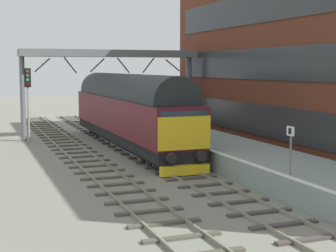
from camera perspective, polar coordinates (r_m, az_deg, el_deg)
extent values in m
plane|color=gray|center=(25.84, 0.62, -4.88)|extent=(140.00, 140.00, 0.00)
cube|color=gray|center=(25.58, -0.88, -4.83)|extent=(0.07, 60.00, 0.15)
cube|color=gray|center=(26.09, 2.09, -4.61)|extent=(0.07, 60.00, 0.15)
cube|color=#463D3A|center=(16.22, 15.62, -11.88)|extent=(2.50, 0.26, 0.09)
cube|color=#463D3A|center=(17.39, 12.64, -10.55)|extent=(2.50, 0.26, 0.09)
cube|color=#463D3A|center=(18.61, 10.07, -9.36)|extent=(2.50, 0.26, 0.09)
cube|color=#463D3A|center=(19.86, 7.83, -8.30)|extent=(2.50, 0.26, 0.09)
cube|color=#463D3A|center=(21.15, 5.87, -7.36)|extent=(2.50, 0.26, 0.09)
cube|color=#463D3A|center=(22.46, 4.14, -6.52)|extent=(2.50, 0.26, 0.09)
cube|color=#463D3A|center=(23.79, 2.61, -5.77)|extent=(2.50, 0.26, 0.09)
cube|color=#463D3A|center=(25.15, 1.25, -5.10)|extent=(2.50, 0.26, 0.09)
cube|color=#463D3A|center=(26.52, 0.03, -4.49)|extent=(2.50, 0.26, 0.09)
cube|color=#463D3A|center=(27.90, -1.07, -3.94)|extent=(2.50, 0.26, 0.09)
cube|color=#463D3A|center=(29.29, -2.06, -3.44)|extent=(2.50, 0.26, 0.09)
cube|color=#463D3A|center=(30.70, -2.97, -2.99)|extent=(2.50, 0.26, 0.09)
cube|color=#463D3A|center=(32.11, -3.79, -2.58)|extent=(2.50, 0.26, 0.09)
cube|color=#463D3A|center=(33.53, -4.54, -2.20)|extent=(2.50, 0.26, 0.09)
cube|color=#463D3A|center=(34.96, -5.23, -1.85)|extent=(2.50, 0.26, 0.09)
cube|color=#463D3A|center=(36.39, -5.86, -1.53)|extent=(2.50, 0.26, 0.09)
cube|color=#463D3A|center=(37.83, -6.45, -1.23)|extent=(2.50, 0.26, 0.09)
cube|color=#463D3A|center=(39.27, -7.00, -0.95)|extent=(2.50, 0.26, 0.09)
cube|color=#463D3A|center=(40.72, -7.50, -0.70)|extent=(2.50, 0.26, 0.09)
cube|color=#463D3A|center=(42.17, -7.97, -0.46)|extent=(2.50, 0.26, 0.09)
cube|color=#463D3A|center=(43.62, -8.41, -0.23)|extent=(2.50, 0.26, 0.09)
cube|color=#463D3A|center=(45.08, -8.82, -0.03)|extent=(2.50, 0.26, 0.09)
cube|color=#463D3A|center=(46.54, -9.21, 0.17)|extent=(2.50, 0.26, 0.09)
cube|color=#463D3A|center=(48.00, -9.57, 0.35)|extent=(2.50, 0.26, 0.09)
cube|color=#463D3A|center=(49.47, -9.91, 0.53)|extent=(2.50, 0.26, 0.09)
cube|color=#463D3A|center=(50.93, -10.23, 0.69)|extent=(2.50, 0.26, 0.09)
cube|color=#463D3A|center=(52.40, -10.53, 0.84)|extent=(2.50, 0.26, 0.09)
cube|color=#463D3A|center=(53.87, -10.82, 0.99)|extent=(2.50, 0.26, 0.09)
cube|color=gray|center=(24.62, -8.72, -5.35)|extent=(0.07, 60.00, 0.15)
cube|color=gray|center=(24.95, -5.49, -5.15)|extent=(0.07, 60.00, 0.15)
cube|color=#4C493B|center=(15.79, 1.55, -12.16)|extent=(2.50, 0.26, 0.09)
cube|color=#4C493B|center=(17.12, -0.40, -10.66)|extent=(2.50, 0.26, 0.09)
cube|color=#4C493B|center=(18.47, -2.04, -9.37)|extent=(2.50, 0.26, 0.09)
cube|color=#4C493B|center=(19.85, -3.45, -8.26)|extent=(2.50, 0.26, 0.09)
cube|color=#4C493B|center=(21.24, -4.67, -7.28)|extent=(2.50, 0.26, 0.09)
cube|color=#4C493B|center=(22.65, -5.73, -6.43)|extent=(2.50, 0.26, 0.09)
cube|color=#4C493B|center=(24.07, -6.67, -5.67)|extent=(2.50, 0.26, 0.09)
cube|color=#4C493B|center=(25.49, -7.50, -4.99)|extent=(2.50, 0.26, 0.09)
cube|color=#4C493B|center=(26.93, -8.23, -4.39)|extent=(2.50, 0.26, 0.09)
cube|color=#4C493B|center=(28.37, -8.90, -3.84)|extent=(2.50, 0.26, 0.09)
cube|color=#4C493B|center=(29.82, -9.50, -3.35)|extent=(2.50, 0.26, 0.09)
cube|color=#4C493B|center=(31.27, -10.04, -2.91)|extent=(2.50, 0.26, 0.09)
cube|color=#4C493B|center=(32.73, -10.53, -2.50)|extent=(2.50, 0.26, 0.09)
cube|color=#4C493B|center=(34.19, -10.98, -2.13)|extent=(2.50, 0.26, 0.09)
cube|color=#4C493B|center=(35.65, -11.40, -1.79)|extent=(2.50, 0.26, 0.09)
cube|color=#4C493B|center=(37.12, -11.78, -1.47)|extent=(2.50, 0.26, 0.09)
cube|color=#4C493B|center=(38.59, -12.13, -1.18)|extent=(2.50, 0.26, 0.09)
cube|color=#4C493B|center=(40.06, -12.46, -0.91)|extent=(2.50, 0.26, 0.09)
cube|color=#4C493B|center=(41.53, -12.76, -0.66)|extent=(2.50, 0.26, 0.09)
cube|color=#4C493B|center=(43.01, -13.04, -0.43)|extent=(2.50, 0.26, 0.09)
cube|color=#4C493B|center=(44.49, -13.31, -0.21)|extent=(2.50, 0.26, 0.09)
cube|color=#4C493B|center=(45.97, -13.55, -0.01)|extent=(2.50, 0.26, 0.09)
cube|color=#4C493B|center=(47.45, -13.78, 0.19)|extent=(2.50, 0.26, 0.09)
cube|color=#4C493B|center=(48.93, -14.00, 0.37)|extent=(2.50, 0.26, 0.09)
cube|color=#4C493B|center=(50.41, -14.21, 0.53)|extent=(2.50, 0.26, 0.09)
cube|color=#4C493B|center=(51.89, -14.40, 0.69)|extent=(2.50, 0.26, 0.09)
cube|color=#4C493B|center=(53.38, -14.58, 0.84)|extent=(2.50, 0.26, 0.09)
cube|color=gray|center=(27.25, 7.70, -3.28)|extent=(4.00, 44.00, 1.00)
cube|color=white|center=(26.34, 4.17, -2.46)|extent=(0.30, 44.00, 0.01)
cube|color=brown|center=(30.54, 17.14, 9.47)|extent=(4.34, 32.89, 13.67)
cube|color=#323536|center=(29.37, 13.42, 0.02)|extent=(0.06, 30.26, 1.91)
cube|color=#323536|center=(29.19, 13.60, 6.70)|extent=(0.06, 30.26, 1.91)
cube|color=black|center=(33.10, -4.39, -0.95)|extent=(2.56, 18.52, 0.60)
cube|color=#50151C|center=(32.95, -4.41, 1.37)|extent=(2.70, 18.52, 2.10)
cylinder|color=black|center=(32.87, -4.42, 3.51)|extent=(2.56, 17.04, 2.57)
cube|color=yellow|center=(24.24, 1.83, -0.80)|extent=(2.65, 0.08, 1.58)
cube|color=#232D3D|center=(24.17, 1.82, 0.91)|extent=(2.38, 0.04, 0.64)
cube|color=#232D3D|center=(33.34, -2.15, 1.97)|extent=(0.04, 12.97, 0.44)
cylinder|color=black|center=(23.93, 0.35, -3.56)|extent=(0.48, 0.35, 0.48)
cylinder|color=black|center=(24.51, 3.63, -3.33)|extent=(0.48, 0.35, 0.48)
cube|color=yellow|center=(24.46, 1.87, -4.85)|extent=(2.43, 0.36, 0.47)
cylinder|color=black|center=(26.04, 0.36, -3.63)|extent=(1.64, 1.04, 1.04)
cylinder|color=black|center=(27.05, -0.48, -3.25)|extent=(1.64, 1.04, 1.04)
cylinder|color=black|center=(28.07, -1.26, -2.89)|extent=(1.64, 1.04, 1.04)
cylinder|color=black|center=(38.29, -6.66, -0.42)|extent=(1.64, 1.04, 1.04)
cylinder|color=black|center=(39.35, -7.06, -0.24)|extent=(1.64, 1.04, 1.04)
cylinder|color=black|center=(40.41, -7.43, -0.07)|extent=(1.64, 1.04, 1.04)
cylinder|color=gray|center=(36.11, -15.12, 2.16)|extent=(0.14, 0.14, 5.03)
cube|color=black|center=(35.96, -15.20, 5.15)|extent=(0.44, 0.10, 1.27)
cylinder|color=#53470A|center=(35.90, -15.21, 5.84)|extent=(0.20, 0.06, 0.20)
cylinder|color=#50504E|center=(35.90, -15.20, 5.39)|extent=(0.20, 0.06, 0.20)
cylinder|color=green|center=(35.91, -15.19, 4.94)|extent=(0.20, 0.06, 0.20)
cylinder|color=#500807|center=(35.92, -15.17, 4.50)|extent=(0.20, 0.06, 0.20)
cylinder|color=slate|center=(20.34, 13.34, -2.62)|extent=(0.08, 0.08, 1.85)
cube|color=white|center=(20.22, 13.33, -0.55)|extent=(0.05, 0.44, 0.36)
cube|color=black|center=(20.21, 13.26, -0.55)|extent=(0.01, 0.20, 0.24)
cylinder|color=slate|center=(37.08, -15.68, 2.88)|extent=(0.36, 0.36, 5.84)
cylinder|color=slate|center=(40.16, 2.34, 3.37)|extent=(0.36, 0.36, 5.84)
cube|color=slate|center=(38.10, -6.37, 7.94)|extent=(12.86, 2.00, 0.50)
cylinder|color=slate|center=(37.17, -13.67, 6.52)|extent=(1.12, 0.10, 1.00)
cylinder|color=slate|center=(37.46, -10.70, 6.59)|extent=(0.94, 0.10, 1.17)
cylinder|color=slate|center=(37.85, -7.79, 6.64)|extent=(1.10, 0.10, 1.02)
cylinder|color=slate|center=(38.34, -4.94, 6.67)|extent=(0.98, 0.10, 1.14)
cylinder|color=slate|center=(38.91, -2.17, 6.69)|extent=(0.96, 0.10, 1.15)
cylinder|color=slate|center=(39.58, 0.51, 6.69)|extent=(1.17, 0.10, 0.93)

